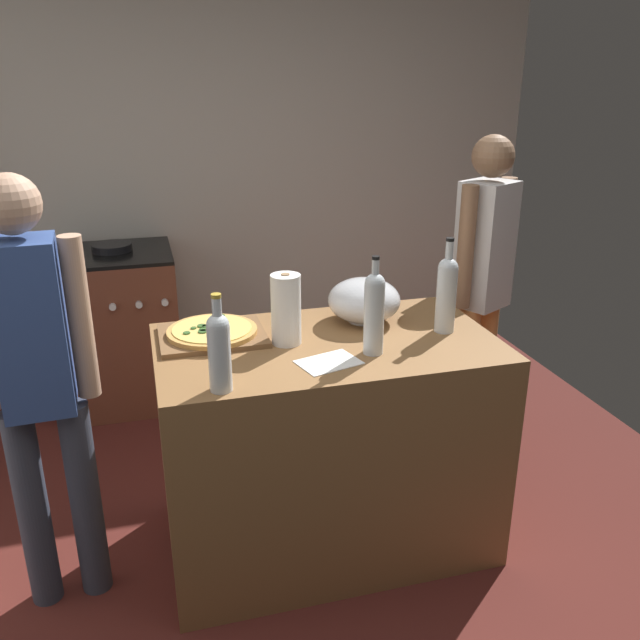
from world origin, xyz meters
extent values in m
cube|color=#511E19|center=(0.00, 1.27, -0.01)|extent=(4.17, 3.14, 0.02)
cube|color=#BCB7AD|center=(0.00, 2.59, 1.30)|extent=(4.17, 0.10, 2.60)
cube|color=olive|center=(0.20, 0.66, 0.45)|extent=(1.29, 0.74, 0.90)
cube|color=brown|center=(-0.21, 0.81, 0.91)|extent=(0.40, 0.32, 0.02)
cylinder|color=tan|center=(-0.21, 0.81, 0.93)|extent=(0.34, 0.34, 0.02)
cylinder|color=#EAC660|center=(-0.21, 0.81, 0.94)|extent=(0.30, 0.30, 0.00)
cylinder|color=#335926|center=(-0.18, 0.70, 0.94)|extent=(0.03, 0.03, 0.01)
cylinder|color=#335926|center=(-0.25, 0.77, 0.94)|extent=(0.03, 0.03, 0.01)
cylinder|color=#335926|center=(-0.25, 0.83, 0.94)|extent=(0.03, 0.03, 0.01)
cylinder|color=#335926|center=(-0.25, 0.79, 0.94)|extent=(0.04, 0.04, 0.01)
cylinder|color=#335926|center=(-0.31, 0.77, 0.94)|extent=(0.03, 0.03, 0.01)
cylinder|color=#335926|center=(-0.28, 0.82, 0.94)|extent=(0.02, 0.02, 0.01)
cylinder|color=#335926|center=(-0.21, 0.88, 0.94)|extent=(0.03, 0.03, 0.01)
cylinder|color=#335926|center=(-0.20, 0.74, 0.94)|extent=(0.02, 0.02, 0.01)
cylinder|color=#335926|center=(-0.16, 0.92, 0.94)|extent=(0.03, 0.03, 0.01)
cylinder|color=#335926|center=(-0.23, 0.82, 0.94)|extent=(0.03, 0.03, 0.01)
cylinder|color=#B2B2B7|center=(0.41, 0.82, 0.90)|extent=(0.12, 0.12, 0.01)
ellipsoid|color=silver|center=(0.41, 0.82, 0.99)|extent=(0.29, 0.29, 0.18)
cylinder|color=white|center=(0.05, 0.68, 1.03)|extent=(0.11, 0.11, 0.27)
cylinder|color=#997551|center=(0.05, 0.68, 1.03)|extent=(0.03, 0.03, 0.27)
cylinder|color=silver|center=(0.33, 0.51, 1.03)|extent=(0.07, 0.07, 0.26)
sphere|color=silver|center=(0.33, 0.51, 1.16)|extent=(0.07, 0.07, 0.07)
cylinder|color=silver|center=(0.33, 0.51, 1.22)|extent=(0.03, 0.03, 0.07)
cylinder|color=black|center=(0.33, 0.51, 1.26)|extent=(0.03, 0.03, 0.01)
cylinder|color=silver|center=(0.68, 0.64, 1.03)|extent=(0.08, 0.08, 0.26)
sphere|color=silver|center=(0.68, 0.64, 1.16)|extent=(0.08, 0.08, 0.08)
cylinder|color=silver|center=(0.68, 0.64, 1.22)|extent=(0.03, 0.03, 0.08)
cylinder|color=black|center=(0.68, 0.64, 1.27)|extent=(0.03, 0.03, 0.01)
cylinder|color=silver|center=(-0.24, 0.36, 1.01)|extent=(0.07, 0.07, 0.22)
sphere|color=silver|center=(-0.24, 0.36, 1.12)|extent=(0.07, 0.07, 0.07)
cylinder|color=silver|center=(-0.24, 0.36, 1.18)|extent=(0.03, 0.03, 0.07)
cylinder|color=gold|center=(-0.24, 0.36, 1.22)|extent=(0.03, 0.03, 0.01)
cube|color=white|center=(0.15, 0.47, 0.90)|extent=(0.24, 0.20, 0.00)
cube|color=brown|center=(-0.62, 2.19, 0.45)|extent=(0.67, 0.60, 0.89)
cube|color=black|center=(-0.62, 2.19, 0.90)|extent=(0.67, 0.60, 0.02)
cylinder|color=silver|center=(-0.88, 1.88, 0.70)|extent=(0.04, 0.02, 0.04)
cylinder|color=silver|center=(-0.75, 1.88, 0.70)|extent=(0.04, 0.02, 0.04)
cylinder|color=silver|center=(-0.62, 1.88, 0.70)|extent=(0.04, 0.02, 0.04)
cylinder|color=silver|center=(-0.48, 1.88, 0.70)|extent=(0.04, 0.02, 0.04)
cylinder|color=silver|center=(-0.35, 1.88, 0.70)|extent=(0.04, 0.02, 0.04)
cylinder|color=black|center=(-0.60, 2.22, 0.93)|extent=(0.22, 0.22, 0.04)
cylinder|color=#383D4C|center=(-0.91, 0.60, 0.39)|extent=(0.11, 0.11, 0.79)
cylinder|color=#383D4C|center=(-0.73, 0.61, 0.39)|extent=(0.11, 0.11, 0.79)
cube|color=#334C8C|center=(-0.82, 0.61, 1.08)|extent=(0.23, 0.21, 0.59)
cylinder|color=tan|center=(-0.66, 0.61, 1.10)|extent=(0.08, 0.08, 0.56)
sphere|color=tan|center=(-0.82, 0.61, 1.48)|extent=(0.19, 0.19, 0.19)
cylinder|color=#D88C4C|center=(1.19, 1.18, 0.40)|extent=(0.11, 0.11, 0.79)
cylinder|color=#D88C4C|center=(1.05, 1.10, 0.40)|extent=(0.11, 0.11, 0.79)
cube|color=silver|center=(1.12, 1.14, 1.09)|extent=(0.29, 0.28, 0.60)
cylinder|color=#936B4C|center=(1.26, 1.21, 1.11)|extent=(0.08, 0.08, 0.57)
cylinder|color=#936B4C|center=(0.98, 1.07, 1.11)|extent=(0.08, 0.08, 0.57)
sphere|color=#936B4C|center=(1.12, 1.14, 1.50)|extent=(0.19, 0.19, 0.19)
camera|label=1|loc=(-0.45, -1.58, 1.87)|focal=37.34mm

